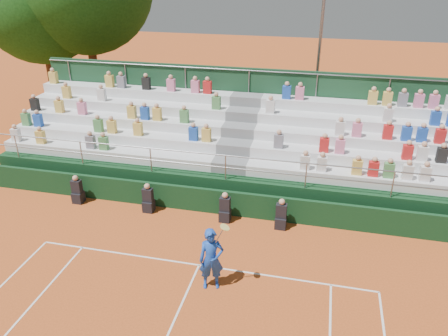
# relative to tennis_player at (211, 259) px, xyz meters

# --- Properties ---
(ground) EXTENTS (90.00, 90.00, 0.00)m
(ground) POSITION_rel_tennis_player_xyz_m (-0.64, 0.85, -0.99)
(ground) COLOR #BF531F
(ground) RESTS_ON ground
(courtside_wall) EXTENTS (20.00, 0.15, 1.00)m
(courtside_wall) POSITION_rel_tennis_player_xyz_m (-0.64, 4.05, -0.49)
(courtside_wall) COLOR black
(courtside_wall) RESTS_ON ground
(line_officials) EXTENTS (8.48, 0.40, 1.19)m
(line_officials) POSITION_rel_tennis_player_xyz_m (-2.17, 3.60, -0.52)
(line_officials) COLOR black
(line_officials) RESTS_ON ground
(grandstand) EXTENTS (20.00, 5.20, 4.40)m
(grandstand) POSITION_rel_tennis_player_xyz_m (-0.62, 7.29, 0.08)
(grandstand) COLOR black
(grandstand) RESTS_ON ground
(tennis_player) EXTENTS (0.95, 0.67, 2.22)m
(tennis_player) POSITION_rel_tennis_player_xyz_m (0.00, 0.00, 0.00)
(tennis_player) COLOR #1846B4
(tennis_player) RESTS_ON ground
(tree_west) EXTENTS (6.86, 6.86, 9.92)m
(tree_west) POSITION_rel_tennis_player_xyz_m (-13.69, 13.65, 5.49)
(tree_west) COLOR #3C2516
(tree_west) RESTS_ON ground
(floodlight_mast) EXTENTS (0.60, 0.25, 8.72)m
(floodlight_mast) POSITION_rel_tennis_player_xyz_m (2.27, 13.00, 4.05)
(floodlight_mast) COLOR gray
(floodlight_mast) RESTS_ON ground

